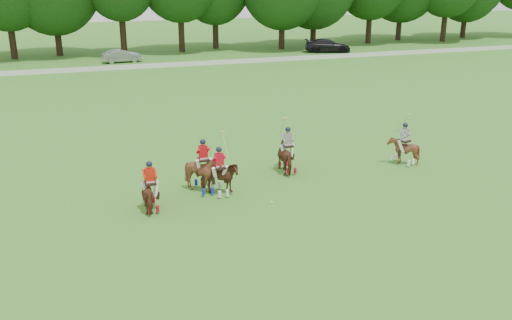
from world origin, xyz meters
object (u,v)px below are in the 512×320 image
object	(u,v)px
polo_red_c	(204,173)
polo_stripe_a	(287,156)
car_right	(328,46)
polo_red_a	(151,193)
polo_ball	(272,202)
polo_stripe_b	(403,150)
car_mid	(122,56)
polo_red_b	(220,178)

from	to	relation	value
polo_red_c	polo_stripe_a	xyz separation A→B (m)	(4.44, 1.22, -0.07)
car_right	polo_red_a	distance (m)	47.08
polo_red_c	polo_ball	bearing A→B (deg)	-43.55
polo_stripe_b	polo_ball	bearing A→B (deg)	-161.35
polo_stripe_a	polo_ball	distance (m)	4.11
polo_stripe_b	polo_ball	size ratio (longest dim) A/B	29.87
car_mid	polo_stripe_b	distance (m)	38.64
polo_red_c	polo_stripe_a	distance (m)	4.60
car_mid	polo_red_a	distance (m)	39.16
car_mid	polo_red_c	world-z (taller)	polo_red_c
polo_red_c	polo_stripe_b	distance (m)	10.39
polo_stripe_a	polo_ball	world-z (taller)	polo_stripe_a
polo_red_a	polo_red_c	world-z (taller)	polo_red_c
polo_stripe_b	polo_stripe_a	bearing A→B (deg)	172.53
polo_red_c	polo_stripe_b	world-z (taller)	polo_stripe_b
car_mid	car_right	distance (m)	23.45
car_mid	polo_stripe_a	world-z (taller)	polo_stripe_a
polo_red_b	polo_ball	distance (m)	2.59
polo_red_c	car_mid	bearing A→B (deg)	89.52
car_right	polo_ball	bearing A→B (deg)	169.41
polo_stripe_a	polo_ball	bearing A→B (deg)	-120.60
polo_red_a	polo_stripe_b	bearing A→B (deg)	7.72
polo_red_b	polo_stripe_a	distance (m)	4.25
polo_red_a	polo_stripe_b	world-z (taller)	polo_stripe_b
polo_red_a	polo_stripe_b	xyz separation A→B (m)	(12.91, 1.75, 0.01)
polo_stripe_b	polo_red_c	bearing A→B (deg)	-177.58
polo_stripe_b	car_mid	bearing A→B (deg)	105.10
polo_stripe_a	polo_red_b	bearing A→B (deg)	-155.45
car_mid	polo_ball	xyz separation A→B (m)	(2.06, -40.01, -0.61)
car_mid	polo_stripe_a	xyz separation A→B (m)	(4.12, -36.53, 0.15)
polo_red_b	car_right	bearing A→B (deg)	58.79
car_right	polo_red_b	size ratio (longest dim) A/B	1.94
car_mid	polo_stripe_b	world-z (taller)	polo_stripe_b
polo_red_c	polo_red_b	bearing A→B (deg)	-43.94
car_right	polo_red_b	bearing A→B (deg)	166.33
car_right	polo_stripe_a	bearing A→B (deg)	169.65
polo_red_a	polo_red_c	distance (m)	2.85
polo_ball	polo_stripe_a	bearing A→B (deg)	59.40
car_right	polo_stripe_b	world-z (taller)	polo_stripe_b
car_right	polo_red_b	world-z (taller)	polo_red_b
car_right	car_mid	bearing A→B (deg)	107.54
polo_red_b	polo_ball	bearing A→B (deg)	-43.43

